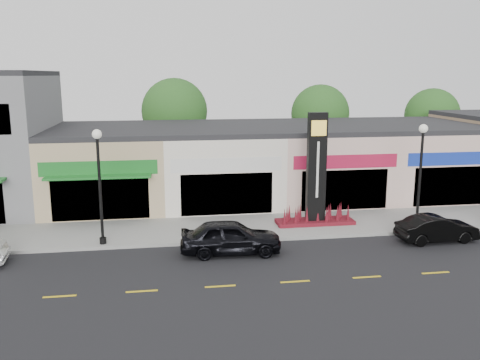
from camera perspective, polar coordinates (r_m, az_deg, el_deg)
The scene contains 15 objects.
ground at distance 23.38m, azimuth 4.31°, elevation -8.46°, with size 120.00×120.00×0.00m, color black.
sidewalk at distance 27.39m, azimuth 2.25°, elevation -5.22°, with size 52.00×4.30×0.15m, color gray.
curb at distance 25.29m, azimuth 3.23°, elevation -6.69°, with size 52.00×0.20×0.15m, color gray.
shop_beige at distance 33.48m, azimuth -14.56°, elevation 1.62°, with size 7.00×10.85×4.80m.
shop_cream at distance 33.51m, azimuth -2.57°, elevation 2.00°, with size 7.00×10.01×4.80m.
shop_pink_w at distance 34.95m, azimuth 8.93°, elevation 2.27°, with size 7.00×10.01×4.80m.
shop_pink_e at distance 37.66m, azimuth 19.14°, elevation 2.44°, with size 7.00×10.01×4.80m.
tree_rear_west at distance 40.97m, azimuth -7.35°, elevation 7.67°, with size 5.20×5.20×7.83m.
tree_rear_mid at distance 43.01m, azimuth 8.98°, elevation 7.36°, with size 4.80×4.80×7.29m.
tree_rear_east at distance 47.04m, azimuth 20.74°, elevation 6.81°, with size 4.60×4.60×6.94m.
lamp_west_near at distance 24.47m, azimuth -15.53°, elevation 0.50°, with size 0.44×0.44×5.47m.
lamp_east_near at distance 27.58m, azimuth 19.63°, elevation 1.48°, with size 0.44×0.44×5.47m.
pylon_sign at distance 27.41m, azimuth 8.52°, elevation -0.58°, with size 4.20×1.30×6.00m.
car_black_sedan at distance 23.36m, azimuth -1.04°, elevation -6.41°, with size 4.61×1.85×1.57m, color black.
car_black_conv at distance 26.85m, azimuth 21.25°, elevation -5.10°, with size 3.96×1.38×1.30m, color black.
Camera 1 is at (-5.06, -21.36, 8.07)m, focal length 38.00 mm.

